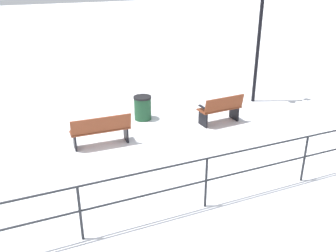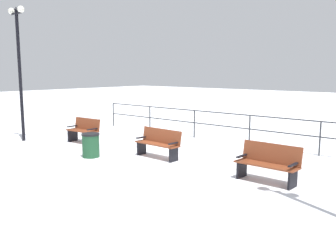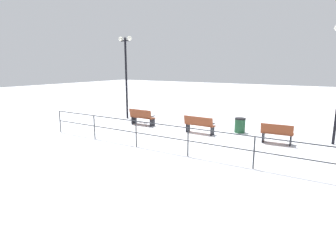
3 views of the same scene
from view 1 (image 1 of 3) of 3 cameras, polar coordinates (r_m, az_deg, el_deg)
ground_plane at (r=10.52m, az=-10.21°, el=-2.62°), size 80.00×80.00×0.00m
bench_nearest at (r=11.58m, az=8.05°, el=2.59°), size 0.64×1.39×0.93m
bench_second at (r=10.18m, az=-10.21°, el=-0.55°), size 0.54×1.63×0.90m
lamppost_near at (r=13.16m, az=14.16°, el=17.45°), size 0.25×0.95×5.07m
waterfront_railing at (r=7.02m, az=-3.23°, el=-9.37°), size 0.05×12.59×1.13m
trash_bin at (r=11.85m, az=-3.89°, el=2.79°), size 0.56×0.56×0.76m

